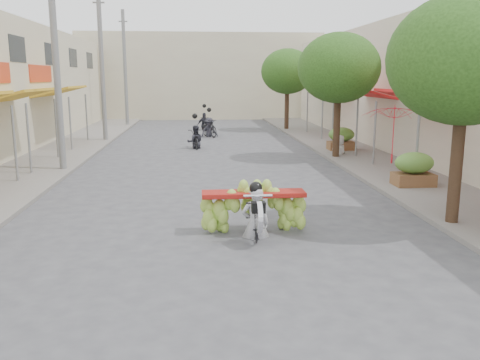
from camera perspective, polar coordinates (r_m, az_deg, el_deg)
name	(u,v)px	position (r m, az deg, el deg)	size (l,w,h in m)	color
ground	(232,313)	(7.72, -0.89, -14.75)	(120.00, 120.00, 0.00)	#4F4F54
sidewalk_left	(43,158)	(23.11, -21.26, 2.32)	(4.00, 60.00, 0.12)	gray
sidewalk_right	(365,154)	(23.39, 13.81, 2.87)	(4.00, 60.00, 0.12)	gray
far_building	(201,77)	(44.92, -4.38, 11.51)	(20.00, 6.00, 7.00)	beige
utility_pole_mid	(56,60)	(19.55, -19.98, 12.57)	(0.60, 0.24, 8.00)	slate
utility_pole_far	(102,66)	(28.35, -15.25, 12.29)	(0.60, 0.24, 8.00)	slate
utility_pole_back	(125,69)	(37.25, -12.78, 12.10)	(0.60, 0.24, 8.00)	slate
street_tree_near	(465,60)	(12.40, 23.97, 12.21)	(3.40, 3.40, 5.25)	#3A2719
street_tree_mid	(339,68)	(21.73, 11.05, 12.21)	(3.40, 3.40, 5.25)	#3A2719
street_tree_far	(287,72)	(33.44, 5.34, 12.02)	(3.40, 3.40, 5.25)	#3A2719
produce_crate_mid	(414,167)	(16.56, 18.96, 1.44)	(1.20, 0.88, 1.16)	brown
produce_crate_far	(341,137)	(24.02, 11.31, 4.76)	(1.20, 0.88, 1.16)	brown
banana_motorbike	(255,204)	(11.11, 1.64, -2.68)	(2.29, 1.75, 2.07)	black
market_umbrella	(396,105)	(17.16, 17.11, 8.10)	(2.45, 2.45, 1.92)	red
pedestrian	(340,135)	(22.64, 11.11, 4.99)	(0.96, 0.86, 1.67)	silver
bg_motorbike_a	(195,133)	(24.95, -5.07, 5.28)	(0.85, 1.61, 1.95)	black
bg_motorbike_b	(209,123)	(29.77, -3.48, 6.44)	(1.25, 1.88, 1.95)	black
bg_motorbike_c	(204,117)	(33.96, -4.01, 7.06)	(0.98, 1.44, 1.95)	black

